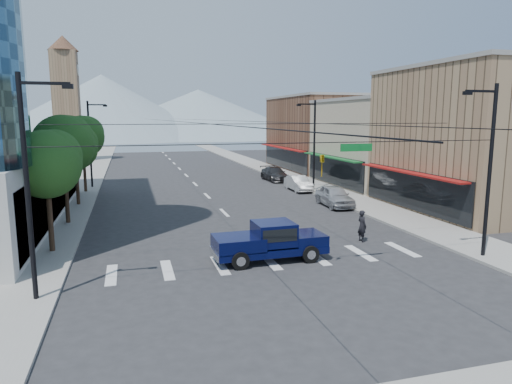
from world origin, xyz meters
TOP-DOWN VIEW (x-y plane):
  - ground at (0.00, 0.00)m, footprint 160.00×160.00m
  - sidewalk_left at (-12.00, 40.00)m, footprint 4.00×120.00m
  - sidewalk_right at (12.00, 40.00)m, footprint 4.00×120.00m
  - shop_near at (20.00, 10.00)m, footprint 12.00×14.00m
  - shop_mid at (20.00, 24.00)m, footprint 12.00×14.00m
  - shop_far at (20.00, 40.00)m, footprint 12.00×18.00m
  - clock_tower at (-16.50, 62.00)m, footprint 4.80×4.80m
  - mountain_left at (-15.00, 150.00)m, footprint 80.00×80.00m
  - mountain_right at (20.00, 160.00)m, footprint 90.00×90.00m
  - tree_near at (-11.07, 6.10)m, footprint 3.65×3.64m
  - tree_midnear at (-11.07, 13.10)m, footprint 4.09×4.09m
  - tree_midfar at (-11.07, 20.10)m, footprint 3.65×3.64m
  - tree_far at (-11.07, 27.10)m, footprint 4.09×4.09m
  - signal_rig at (0.19, -1.00)m, footprint 21.80×0.20m
  - lamp_pole_nw at (-10.67, 30.00)m, footprint 2.00×0.25m
  - lamp_pole_ne at (10.67, 22.00)m, footprint 2.00×0.25m
  - pickup_truck at (-0.16, 1.68)m, footprint 5.98×2.43m
  - pedestrian at (6.23, 3.65)m, footprint 0.55×0.75m
  - parked_car_near at (9.40, 14.13)m, footprint 2.33×5.17m
  - parked_car_mid at (9.40, 22.55)m, footprint 1.64×4.62m
  - parked_car_far at (9.40, 30.31)m, footprint 2.42×5.49m

SIDE VIEW (x-z plane):
  - ground at x=0.00m, z-range 0.00..0.00m
  - sidewalk_left at x=-12.00m, z-range 0.00..0.15m
  - sidewalk_right at x=12.00m, z-range 0.00..0.15m
  - parked_car_mid at x=9.40m, z-range 0.00..1.52m
  - parked_car_far at x=9.40m, z-range 0.00..1.57m
  - parked_car_near at x=9.40m, z-range 0.00..1.72m
  - pedestrian at x=6.23m, z-range 0.00..1.90m
  - pickup_truck at x=-0.16m, z-range 0.04..2.05m
  - shop_mid at x=20.00m, z-range 0.00..9.00m
  - signal_rig at x=0.19m, z-range 0.14..9.14m
  - lamp_pole_nw at x=-10.67m, z-range 0.44..9.44m
  - lamp_pole_ne at x=10.67m, z-range 0.44..9.44m
  - tree_near at x=-11.07m, z-range 1.64..8.34m
  - tree_midfar at x=-11.07m, z-range 1.64..8.34m
  - shop_far at x=20.00m, z-range 0.00..10.00m
  - shop_near at x=20.00m, z-range 0.00..11.00m
  - tree_midnear at x=-11.07m, z-range 1.83..9.35m
  - tree_far at x=-11.07m, z-range 1.83..9.35m
  - mountain_right at x=20.00m, z-range 0.00..18.00m
  - clock_tower at x=-16.50m, z-range 0.44..20.84m
  - mountain_left at x=-15.00m, z-range 0.00..22.00m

